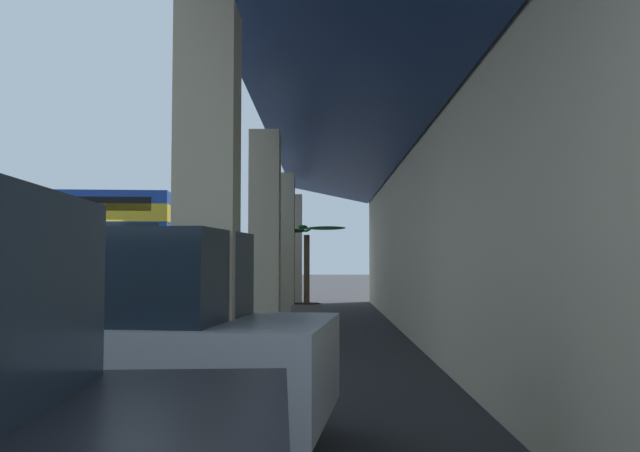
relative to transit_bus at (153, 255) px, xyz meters
The scene contains 6 objects.
ground 8.99m from the transit_bus, 59.80° to the left, with size 120.00×120.00×0.00m, color #2D2D30.
curb_strip 5.15m from the transit_bus, 42.56° to the left, with size 28.02×0.50×0.12m, color #9E998E.
transit_bus is the anchor object (origin of this frame).
parked_suv_silver 12.61m from the transit_bus, 11.30° to the left, with size 3.11×5.01×1.97m.
pedestrian 7.33m from the transit_bus, ahead, with size 0.67×0.45×1.67m.
potted_palm 4.56m from the transit_bus, 83.21° to the left, with size 1.95×1.84×2.71m.
Camera 1 is at (13.88, 5.24, 1.71)m, focal length 36.39 mm.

